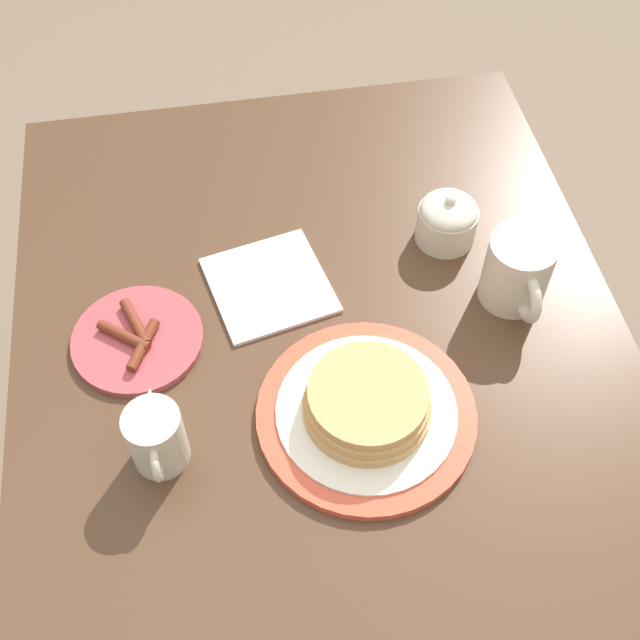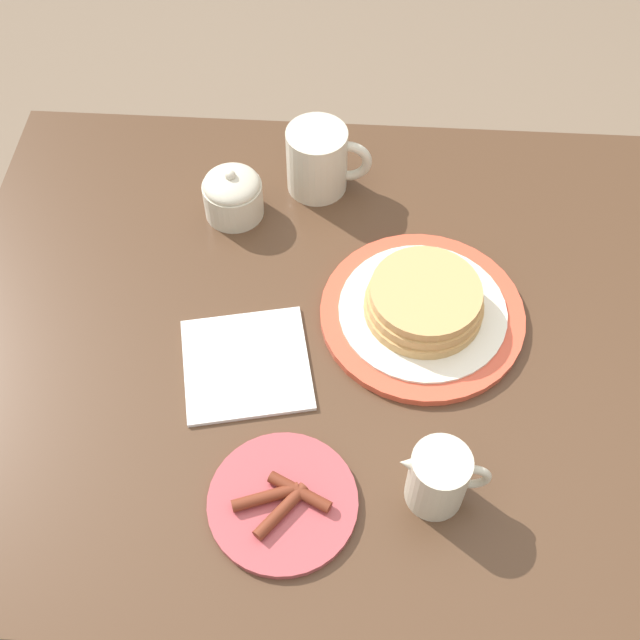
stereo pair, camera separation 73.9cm
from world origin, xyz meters
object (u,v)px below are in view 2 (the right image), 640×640
coffee_mug (319,160)px  napkin (246,364)px  sugar_bowl (233,194)px  pancake_plate (423,307)px  creamer_pitcher (438,477)px  side_plate_bacon (283,502)px

coffee_mug → napkin: 0.33m
sugar_bowl → napkin: (0.05, -0.26, -0.03)m
pancake_plate → creamer_pitcher: bearing=-87.7°
side_plate_bacon → napkin: size_ratio=0.92×
sugar_bowl → napkin: sugar_bowl is taller
coffee_mug → creamer_pitcher: 0.51m
pancake_plate → coffee_mug: size_ratio=2.17×
side_plate_bacon → napkin: side_plate_bacon is taller
side_plate_bacon → creamer_pitcher: creamer_pitcher is taller
pancake_plate → sugar_bowl: bearing=147.6°
creamer_pitcher → sugar_bowl: creamer_pitcher is taller
pancake_plate → side_plate_bacon: size_ratio=1.57×
coffee_mug → sugar_bowl: coffee_mug is taller
napkin → side_plate_bacon: bearing=-71.0°
creamer_pitcher → napkin: (-0.23, 0.16, -0.04)m
side_plate_bacon → coffee_mug: 0.51m
pancake_plate → side_plate_bacon: 0.32m
creamer_pitcher → pancake_plate: bearing=92.3°
creamer_pitcher → side_plate_bacon: bearing=-172.4°
sugar_bowl → napkin: bearing=-79.8°
pancake_plate → napkin: 0.24m
sugar_bowl → creamer_pitcher: bearing=-56.3°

